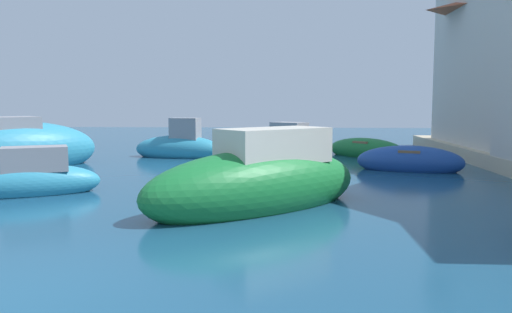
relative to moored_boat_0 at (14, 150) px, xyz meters
name	(u,v)px	position (x,y,z in m)	size (l,w,h in m)	color
quay_promenade	(370,302)	(10.10, -11.91, -0.37)	(44.00, 32.00, 0.50)	beige
moored_boat_0	(14,150)	(0.00, 0.00, 0.00)	(5.55, 5.64, 2.19)	teal
moored_boat_2	(179,147)	(4.90, 3.67, -0.20)	(3.85, 1.87, 1.85)	teal
moored_boat_4	(260,183)	(8.69, -6.20, -0.08)	(5.23, 4.95, 2.03)	#197233
moored_boat_5	(284,156)	(9.14, 0.48, -0.20)	(3.33, 2.82, 1.80)	gold
moored_boat_6	(366,150)	(12.44, 4.29, -0.34)	(3.36, 3.29, 1.00)	#197233
moored_boat_7	(25,180)	(2.98, -4.99, -0.26)	(3.68, 2.54, 1.37)	teal
moored_boat_9	(410,162)	(13.23, 0.08, -0.32)	(3.59, 2.10, 1.06)	#1E479E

